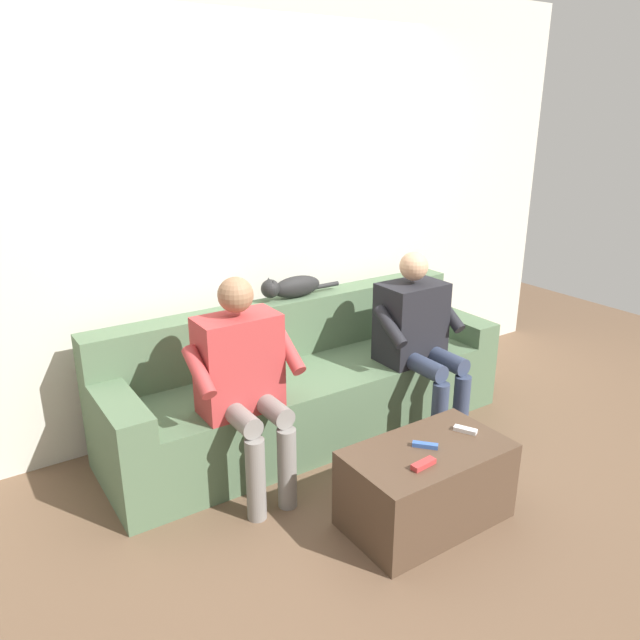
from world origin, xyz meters
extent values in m
plane|color=brown|center=(0.00, 0.60, 0.00)|extent=(8.00, 8.00, 0.00)
cube|color=beige|center=(0.00, -0.63, 1.37)|extent=(5.19, 0.06, 2.73)
cube|color=#516B4C|center=(0.00, 0.00, 0.22)|extent=(2.18, 0.56, 0.45)
cube|color=#516B4C|center=(0.00, -0.37, 0.41)|extent=(2.57, 0.19, 0.82)
cube|color=#516B4C|center=(-1.19, 0.00, 0.29)|extent=(0.19, 0.56, 0.59)
cube|color=#516B4C|center=(1.19, 0.00, 0.29)|extent=(0.19, 0.56, 0.59)
cube|color=#4C3828|center=(0.00, 0.96, 0.21)|extent=(0.81, 0.47, 0.41)
cube|color=black|center=(-0.60, 0.14, 0.70)|extent=(0.40, 0.28, 0.50)
sphere|color=tan|center=(-0.60, 0.14, 1.06)|extent=(0.18, 0.18, 0.18)
cylinder|color=#333D56|center=(-0.69, 0.33, 0.50)|extent=(0.11, 0.39, 0.11)
cylinder|color=#333D56|center=(-0.51, 0.33, 0.50)|extent=(0.11, 0.39, 0.11)
cylinder|color=#333D56|center=(-0.69, 0.52, 0.22)|extent=(0.10, 0.10, 0.45)
cylinder|color=#333D56|center=(-0.51, 0.52, 0.22)|extent=(0.10, 0.10, 0.45)
cylinder|color=black|center=(-0.84, 0.22, 0.74)|extent=(0.08, 0.27, 0.22)
cylinder|color=black|center=(-0.37, 0.22, 0.74)|extent=(0.08, 0.27, 0.22)
cube|color=#B23838|center=(0.60, 0.16, 0.71)|extent=(0.43, 0.23, 0.53)
sphere|color=#936B4C|center=(0.60, 0.16, 1.08)|extent=(0.18, 0.18, 0.18)
cylinder|color=gray|center=(0.51, 0.32, 0.50)|extent=(0.11, 0.32, 0.11)
cylinder|color=gray|center=(0.69, 0.32, 0.50)|extent=(0.11, 0.32, 0.11)
cylinder|color=gray|center=(0.51, 0.48, 0.22)|extent=(0.10, 0.10, 0.45)
cylinder|color=gray|center=(0.69, 0.48, 0.22)|extent=(0.10, 0.10, 0.45)
cylinder|color=#B23838|center=(0.35, 0.24, 0.76)|extent=(0.08, 0.27, 0.22)
cylinder|color=#B23838|center=(0.85, 0.24, 0.76)|extent=(0.08, 0.27, 0.22)
ellipsoid|color=black|center=(-0.08, -0.37, 0.89)|extent=(0.34, 0.11, 0.14)
sphere|color=black|center=(0.11, -0.37, 0.91)|extent=(0.12, 0.12, 0.12)
cone|color=black|center=(0.11, -0.40, 0.95)|extent=(0.04, 0.04, 0.04)
cone|color=black|center=(0.11, -0.34, 0.95)|extent=(0.04, 0.04, 0.04)
cylinder|color=black|center=(-0.31, -0.37, 0.86)|extent=(0.18, 0.03, 0.03)
cube|color=#B73333|center=(0.13, 1.07, 0.42)|extent=(0.13, 0.05, 0.03)
cube|color=white|center=(-0.27, 0.95, 0.42)|extent=(0.09, 0.12, 0.02)
cube|color=#3860B7|center=(0.01, 0.95, 0.42)|extent=(0.11, 0.11, 0.02)
camera|label=1|loc=(1.86, 2.82, 1.97)|focal=34.30mm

